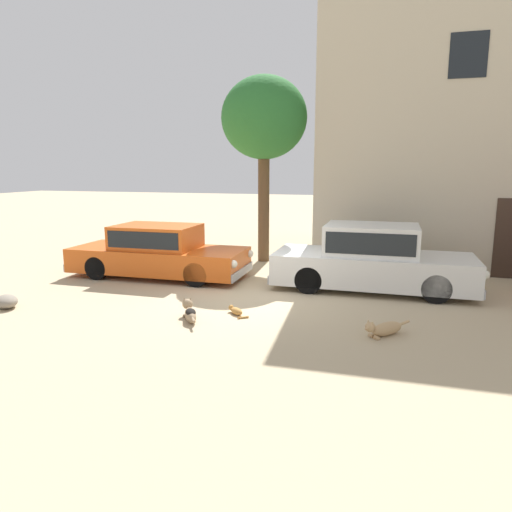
% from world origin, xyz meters
% --- Properties ---
extents(ground_plane, '(80.00, 80.00, 0.00)m').
position_xyz_m(ground_plane, '(0.00, 0.00, 0.00)').
color(ground_plane, tan).
extents(parked_sedan_nearest, '(4.79, 1.80, 1.38)m').
position_xyz_m(parked_sedan_nearest, '(-2.98, 1.25, 0.68)').
color(parked_sedan_nearest, '#D15619').
rests_on(parked_sedan_nearest, ground_plane).
extents(parked_sedan_second, '(4.77, 1.84, 1.55)m').
position_xyz_m(parked_sedan_second, '(2.55, 1.42, 0.76)').
color(parked_sedan_second, silver).
rests_on(parked_sedan_second, ground_plane).
extents(stray_dog_spotted, '(0.61, 0.90, 0.37)m').
position_xyz_m(stray_dog_spotted, '(-0.67, -1.92, 0.16)').
color(stray_dog_spotted, '#997F60').
rests_on(stray_dog_spotted, ground_plane).
extents(stray_dog_tan, '(0.80, 0.83, 0.34)m').
position_xyz_m(stray_dog_tan, '(2.91, -1.76, 0.13)').
color(stray_dog_tan, tan).
rests_on(stray_dog_tan, ground_plane).
extents(stray_cat, '(0.52, 0.46, 0.16)m').
position_xyz_m(stray_cat, '(0.06, -1.33, 0.07)').
color(stray_cat, '#B77F3D').
rests_on(stray_cat, ground_plane).
extents(acacia_tree_left, '(2.57, 2.31, 5.55)m').
position_xyz_m(acacia_tree_left, '(-0.83, 4.05, 4.26)').
color(acacia_tree_left, brown).
rests_on(acacia_tree_left, ground_plane).
extents(rubble_pile, '(0.74, 0.72, 0.27)m').
position_xyz_m(rubble_pile, '(-4.67, -2.23, 0.14)').
color(rubble_pile, gray).
rests_on(rubble_pile, ground_plane).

